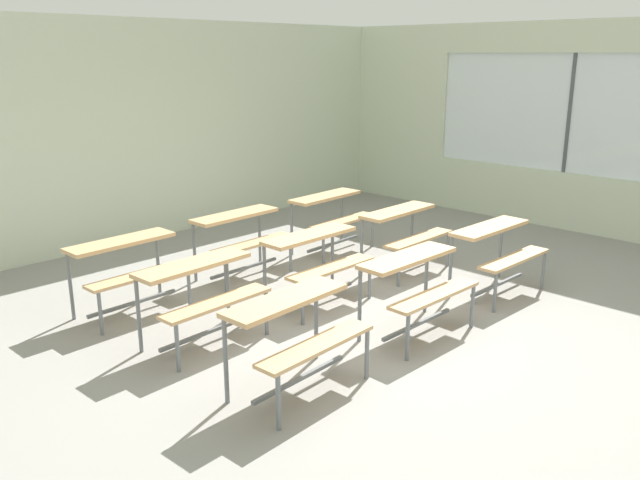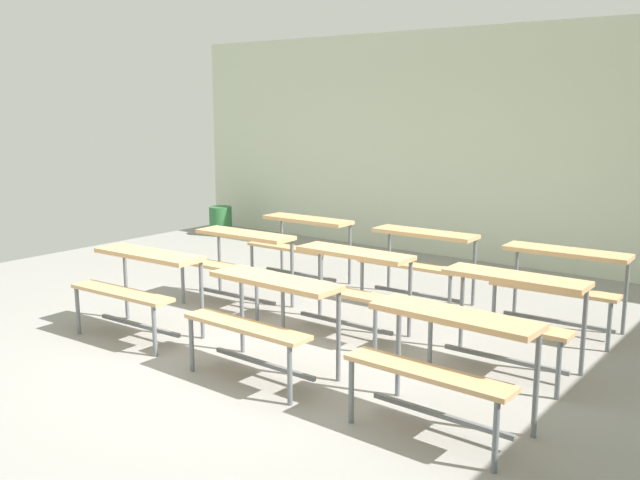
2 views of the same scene
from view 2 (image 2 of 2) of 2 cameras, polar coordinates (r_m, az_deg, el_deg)
The scene contains 12 objects.
ground at distance 5.86m, azimuth -5.23°, elevation -9.63°, with size 10.00×9.00×0.05m, color gray.
wall_back at distance 9.32m, azimuth 13.83°, elevation 7.36°, with size 10.00×0.12×3.00m, color beige.
desk_bench_r0c0 at distance 6.39m, azimuth -14.39°, elevation -2.68°, with size 1.12×0.64×0.74m.
desk_bench_r0c1 at distance 5.30m, azimuth -4.45°, elevation -5.16°, with size 1.11×0.61×0.74m.
desk_bench_r0c2 at distance 4.49m, azimuth 10.09°, elevation -8.28°, with size 1.12×0.62×0.74m.
desk_bench_r1c0 at distance 7.19m, azimuth -6.66°, elevation -0.91°, with size 1.12×0.63×0.74m.
desk_bench_r1c1 at distance 6.26m, azimuth 2.22°, elevation -2.62°, with size 1.10×0.59×0.74m.
desk_bench_r1c2 at distance 5.56m, azimuth 15.04°, elevation -4.74°, with size 1.11×0.60×0.74m.
desk_bench_r2c0 at distance 8.07m, azimuth -1.50°, elevation 0.46°, with size 1.11×0.61×0.74m.
desk_bench_r2c1 at distance 7.28m, azimuth 8.04°, elevation -0.79°, with size 1.11×0.62×0.74m.
desk_bench_r2c2 at distance 6.66m, azimuth 18.99°, elevation -2.40°, with size 1.12×0.63×0.74m.
trash_bin at distance 11.20m, azimuth -8.05°, elevation 1.55°, with size 0.35×0.35×0.45m, color #2D6B38.
Camera 2 is at (3.74, -4.02, 2.03)m, focal length 39.51 mm.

